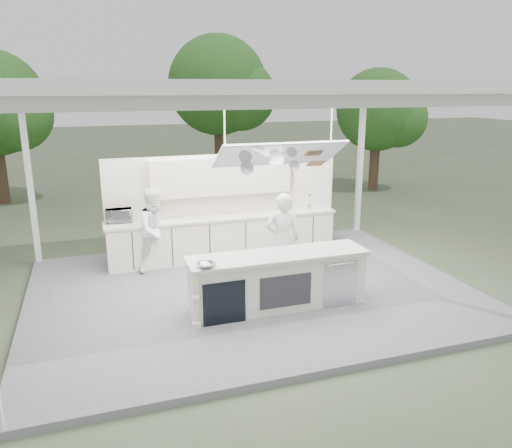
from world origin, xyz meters
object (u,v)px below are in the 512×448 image
object	(u,v)px
demo_island	(277,281)
sous_chef	(156,230)
head_chef	(282,240)
back_counter	(224,236)

from	to	relation	value
demo_island	sous_chef	size ratio (longest dim) A/B	1.80
demo_island	head_chef	distance (m)	1.07
demo_island	back_counter	size ratio (longest dim) A/B	0.61
head_chef	sous_chef	xyz separation A→B (m)	(-2.13, 1.58, -0.04)
back_counter	sous_chef	bearing A→B (deg)	-167.00
demo_island	head_chef	xyz separation A→B (m)	(0.44, 0.88, 0.42)
demo_island	back_counter	xyz separation A→B (m)	(-0.18, 2.81, 0.00)
head_chef	back_counter	bearing A→B (deg)	-62.02
demo_island	sous_chef	distance (m)	3.01
demo_island	sous_chef	bearing A→B (deg)	124.55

